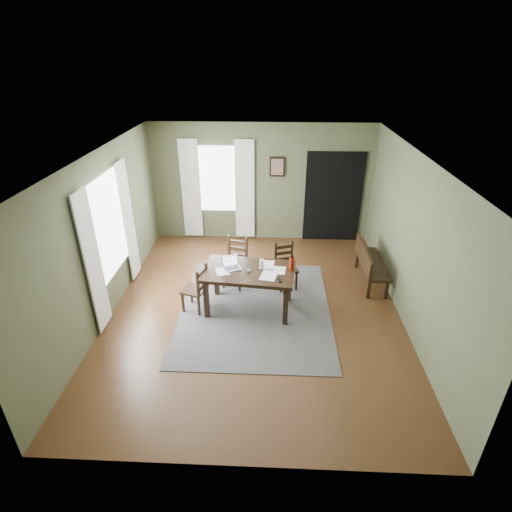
{
  "coord_description": "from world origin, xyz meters",
  "views": [
    {
      "loc": [
        0.28,
        -5.81,
        4.11
      ],
      "look_at": [
        0.0,
        0.3,
        0.9
      ],
      "focal_mm": 28.0,
      "sensor_mm": 36.0,
      "label": 1
    }
  ],
  "objects_px": {
    "chair_end": "(197,289)",
    "chair_back_right": "(285,266)",
    "dining_table": "(249,275)",
    "bench": "(369,261)",
    "chair_back_left": "(235,263)",
    "water_bottle": "(292,263)",
    "laptop": "(231,265)"
  },
  "relations": [
    {
      "from": "chair_end",
      "to": "chair_back_right",
      "type": "height_order",
      "value": "chair_back_right"
    },
    {
      "from": "dining_table",
      "to": "laptop",
      "type": "xyz_separation_m",
      "value": [
        -0.3,
        0.07,
        0.15
      ]
    },
    {
      "from": "bench",
      "to": "laptop",
      "type": "distance_m",
      "value": 2.76
    },
    {
      "from": "bench",
      "to": "chair_back_right",
      "type": "bearing_deg",
      "value": 97.71
    },
    {
      "from": "chair_back_right",
      "to": "bench",
      "type": "xyz_separation_m",
      "value": [
        1.62,
        0.22,
        0.02
      ]
    },
    {
      "from": "chair_end",
      "to": "chair_back_right",
      "type": "bearing_deg",
      "value": 136.54
    },
    {
      "from": "chair_back_left",
      "to": "laptop",
      "type": "relative_size",
      "value": 2.63
    },
    {
      "from": "dining_table",
      "to": "chair_end",
      "type": "xyz_separation_m",
      "value": [
        -0.9,
        -0.08,
        -0.26
      ]
    },
    {
      "from": "water_bottle",
      "to": "dining_table",
      "type": "bearing_deg",
      "value": -177.06
    },
    {
      "from": "water_bottle",
      "to": "bench",
      "type": "bearing_deg",
      "value": 32.26
    },
    {
      "from": "laptop",
      "to": "chair_end",
      "type": "bearing_deg",
      "value": 170.27
    },
    {
      "from": "chair_end",
      "to": "bench",
      "type": "distance_m",
      "value": 3.34
    },
    {
      "from": "dining_table",
      "to": "chair_end",
      "type": "relative_size",
      "value": 1.87
    },
    {
      "from": "dining_table",
      "to": "water_bottle",
      "type": "bearing_deg",
      "value": 8.81
    },
    {
      "from": "dining_table",
      "to": "chair_end",
      "type": "height_order",
      "value": "chair_end"
    },
    {
      "from": "chair_end",
      "to": "chair_back_left",
      "type": "distance_m",
      "value": 1.07
    },
    {
      "from": "chair_back_left",
      "to": "chair_end",
      "type": "bearing_deg",
      "value": -106.75
    },
    {
      "from": "chair_back_left",
      "to": "chair_back_right",
      "type": "bearing_deg",
      "value": 15.12
    },
    {
      "from": "dining_table",
      "to": "bench",
      "type": "height_order",
      "value": "dining_table"
    },
    {
      "from": "chair_back_left",
      "to": "water_bottle",
      "type": "bearing_deg",
      "value": -20.65
    },
    {
      "from": "chair_end",
      "to": "chair_back_left",
      "type": "bearing_deg",
      "value": 163.79
    },
    {
      "from": "dining_table",
      "to": "chair_end",
      "type": "distance_m",
      "value": 0.94
    },
    {
      "from": "chair_back_left",
      "to": "bench",
      "type": "xyz_separation_m",
      "value": [
        2.57,
        0.2,
        -0.01
      ]
    },
    {
      "from": "dining_table",
      "to": "water_bottle",
      "type": "distance_m",
      "value": 0.75
    },
    {
      "from": "chair_back_left",
      "to": "laptop",
      "type": "height_order",
      "value": "laptop"
    },
    {
      "from": "dining_table",
      "to": "chair_back_left",
      "type": "relative_size",
      "value": 1.72
    },
    {
      "from": "chair_back_right",
      "to": "laptop",
      "type": "distance_m",
      "value": 1.26
    },
    {
      "from": "chair_end",
      "to": "chair_back_right",
      "type": "relative_size",
      "value": 0.99
    },
    {
      "from": "laptop",
      "to": "chair_back_left",
      "type": "bearing_deg",
      "value": 66.83
    },
    {
      "from": "chair_end",
      "to": "bench",
      "type": "relative_size",
      "value": 0.65
    },
    {
      "from": "chair_back_left",
      "to": "water_bottle",
      "type": "xyz_separation_m",
      "value": [
        1.03,
        -0.78,
        0.44
      ]
    },
    {
      "from": "chair_back_right",
      "to": "chair_back_left",
      "type": "bearing_deg",
      "value": 160.61
    }
  ]
}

